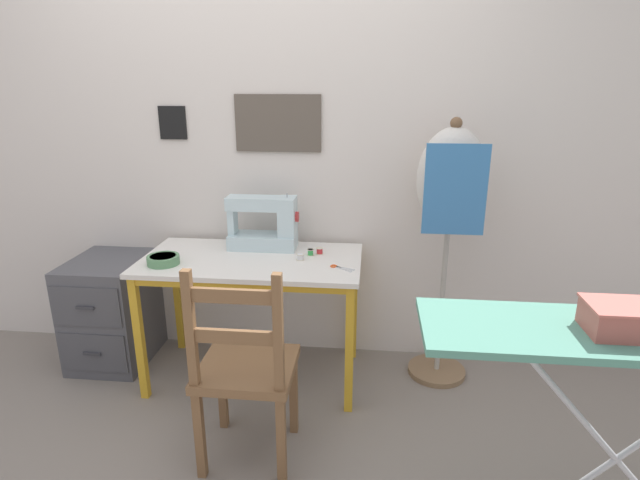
# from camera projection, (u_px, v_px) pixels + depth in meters

# --- Properties ---
(ground_plane) EXTENTS (14.00, 14.00, 0.00)m
(ground_plane) POSITION_uv_depth(u_px,v_px,m) (243.00, 407.00, 2.54)
(ground_plane) COLOR gray
(wall_back) EXTENTS (10.00, 0.07, 2.55)m
(wall_back) POSITION_uv_depth(u_px,v_px,m) (263.00, 140.00, 2.79)
(wall_back) COLOR silver
(wall_back) RESTS_ON ground_plane
(sewing_table) EXTENTS (1.15, 0.60, 0.70)m
(sewing_table) POSITION_uv_depth(u_px,v_px,m) (251.00, 273.00, 2.63)
(sewing_table) COLOR silver
(sewing_table) RESTS_ON ground_plane
(sewing_machine) EXTENTS (0.39, 0.16, 0.31)m
(sewing_machine) POSITION_uv_depth(u_px,v_px,m) (266.00, 224.00, 2.73)
(sewing_machine) COLOR silver
(sewing_machine) RESTS_ON sewing_table
(fabric_bowl) EXTENTS (0.16, 0.16, 0.04)m
(fabric_bowl) POSITION_uv_depth(u_px,v_px,m) (163.00, 260.00, 2.52)
(fabric_bowl) COLOR #56895B
(fabric_bowl) RESTS_ON sewing_table
(scissors) EXTENTS (0.13, 0.09, 0.01)m
(scissors) POSITION_uv_depth(u_px,v_px,m) (338.00, 267.00, 2.48)
(scissors) COLOR silver
(scissors) RESTS_ON sewing_table
(thread_spool_near_machine) EXTENTS (0.04, 0.04, 0.03)m
(thread_spool_near_machine) POSITION_uv_depth(u_px,v_px,m) (300.00, 257.00, 2.58)
(thread_spool_near_machine) COLOR silver
(thread_spool_near_machine) RESTS_ON sewing_table
(thread_spool_mid_table) EXTENTS (0.04, 0.04, 0.03)m
(thread_spool_mid_table) POSITION_uv_depth(u_px,v_px,m) (310.00, 252.00, 2.65)
(thread_spool_mid_table) COLOR green
(thread_spool_mid_table) RESTS_ON sewing_table
(thread_spool_far_edge) EXTENTS (0.04, 0.04, 0.03)m
(thread_spool_far_edge) POSITION_uv_depth(u_px,v_px,m) (320.00, 251.00, 2.67)
(thread_spool_far_edge) COLOR red
(thread_spool_far_edge) RESTS_ON sewing_table
(wooden_chair) EXTENTS (0.40, 0.38, 0.93)m
(wooden_chair) POSITION_uv_depth(u_px,v_px,m) (245.00, 370.00, 2.08)
(wooden_chair) COLOR brown
(wooden_chair) RESTS_ON ground_plane
(filing_cabinet) EXTENTS (0.41, 0.51, 0.62)m
(filing_cabinet) POSITION_uv_depth(u_px,v_px,m) (113.00, 310.00, 2.91)
(filing_cabinet) COLOR #4C4C51
(filing_cabinet) RESTS_ON ground_plane
(dress_form) EXTENTS (0.35, 0.32, 1.42)m
(dress_form) POSITION_uv_depth(u_px,v_px,m) (451.00, 194.00, 2.53)
(dress_form) COLOR #846647
(dress_form) RESTS_ON ground_plane
(storage_box) EXTENTS (0.21, 0.16, 0.09)m
(storage_box) POSITION_uv_depth(u_px,v_px,m) (623.00, 319.00, 1.43)
(storage_box) COLOR #AD564C
(storage_box) RESTS_ON ironing_board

